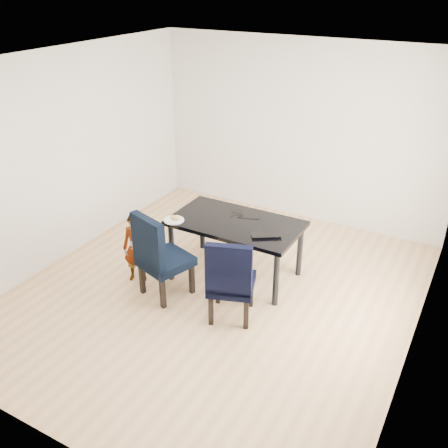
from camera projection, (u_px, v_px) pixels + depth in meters
The scene contains 14 objects.
floor at pixel (216, 293), 6.07m from camera, with size 4.50×5.00×0.01m, color tan.
ceiling at pixel (214, 62), 4.83m from camera, with size 4.50×5.00×0.01m, color white.
wall_back at pixel (299, 132), 7.40m from camera, with size 4.50×0.01×2.70m, color white.
wall_front at pixel (37, 314), 3.50m from camera, with size 4.50×0.01×2.70m, color silver.
wall_left at pixel (64, 157), 6.43m from camera, with size 0.01×5.00×2.70m, color silver.
wall_right at pixel (432, 239), 4.48m from camera, with size 0.01×5.00×2.70m, color white.
dining_table at pixel (236, 248), 6.29m from camera, with size 1.60×0.90×0.75m, color black.
chair_left at pixel (165, 254), 5.83m from camera, with size 0.52×0.54×1.08m, color black.
chair_right at pixel (232, 277), 5.45m from camera, with size 0.49×0.51×1.02m, color black.
child at pixel (136, 248), 6.13m from camera, with size 0.33×0.22×0.91m, color orange.
plate at pixel (174, 220), 6.13m from camera, with size 0.25×0.25×0.01m, color white.
sandwich at pixel (175, 218), 6.12m from camera, with size 0.14×0.06×0.06m, color #B89542.
laptop at pixel (266, 233), 5.82m from camera, with size 0.35×0.22×0.03m, color black.
cable_tangle at pixel (236, 216), 6.24m from camera, with size 0.14×0.14×0.01m, color black.
Camera 1 is at (2.52, -4.34, 3.51)m, focal length 40.00 mm.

